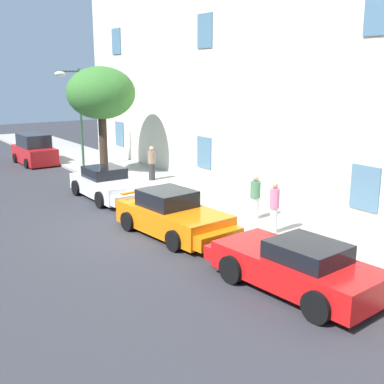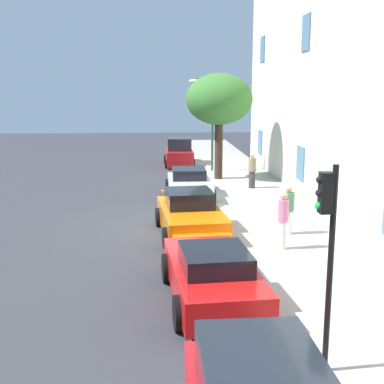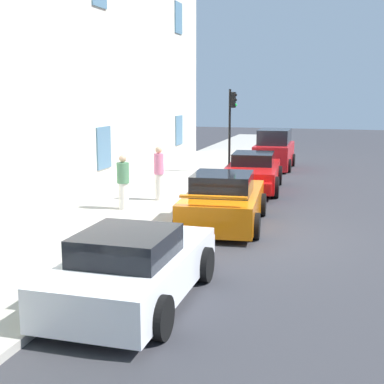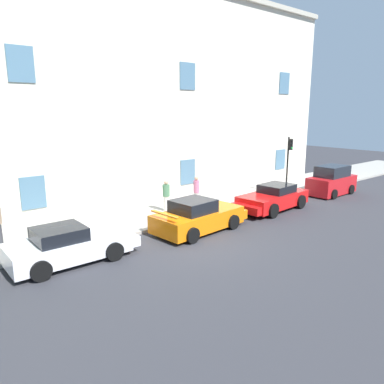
# 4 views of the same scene
# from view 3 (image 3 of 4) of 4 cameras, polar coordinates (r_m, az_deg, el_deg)

# --- Properties ---
(ground_plane) EXTENTS (80.00, 80.00, 0.00)m
(ground_plane) POSITION_cam_3_polar(r_m,az_deg,el_deg) (13.81, 6.30, -4.58)
(ground_plane) COLOR #333338
(sidewalk) EXTENTS (60.00, 4.07, 0.14)m
(sidewalk) POSITION_cam_3_polar(r_m,az_deg,el_deg) (15.02, -9.48, -3.14)
(sidewalk) COLOR #A8A399
(sidewalk) RESTS_ON ground
(sportscar_red_lead) EXTENTS (4.48, 2.09, 1.32)m
(sportscar_red_lead) POSITION_cam_3_polar(r_m,az_deg,el_deg) (9.61, -5.80, -7.75)
(sportscar_red_lead) COLOR white
(sportscar_red_lead) RESTS_ON ground
(sportscar_yellow_flank) EXTENTS (4.69, 2.41, 1.47)m
(sportscar_yellow_flank) POSITION_cam_3_polar(r_m,az_deg,el_deg) (14.82, 3.44, -0.99)
(sportscar_yellow_flank) COLOR orange
(sportscar_yellow_flank) RESTS_ON ground
(sportscar_white_middle) EXTENTS (4.80, 2.32, 1.35)m
(sportscar_white_middle) POSITION_cam_3_polar(r_m,az_deg,el_deg) (19.81, 6.34, 1.89)
(sportscar_white_middle) COLOR red
(sportscar_white_middle) RESTS_ON ground
(hatchback_distant) EXTENTS (3.55, 1.81, 1.84)m
(hatchback_distant) POSITION_cam_3_polar(r_m,az_deg,el_deg) (25.62, 8.66, 4.29)
(hatchback_distant) COLOR red
(hatchback_distant) RESTS_ON ground
(traffic_light) EXTENTS (0.22, 0.36, 3.53)m
(traffic_light) POSITION_cam_3_polar(r_m,az_deg,el_deg) (23.27, 4.19, 8.02)
(traffic_light) COLOR black
(traffic_light) RESTS_ON sidewalk
(pedestrian_admiring) EXTENTS (0.34, 0.34, 1.73)m
(pedestrian_admiring) POSITION_cam_3_polar(r_m,az_deg,el_deg) (17.32, -3.52, 2.08)
(pedestrian_admiring) COLOR silver
(pedestrian_admiring) RESTS_ON sidewalk
(pedestrian_bystander) EXTENTS (0.52, 0.52, 1.62)m
(pedestrian_bystander) POSITION_cam_3_polar(r_m,az_deg,el_deg) (16.10, -7.27, 1.08)
(pedestrian_bystander) COLOR silver
(pedestrian_bystander) RESTS_ON sidewalk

